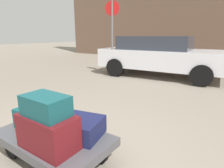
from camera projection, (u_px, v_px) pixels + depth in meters
ground_plane at (55, 160)px, 2.28m from camera, size 60.00×60.00×0.00m
luggage_cart at (53, 140)px, 2.21m from camera, size 1.36×0.78×0.34m
duffel_bag_maroon_center at (48, 132)px, 1.90m from camera, size 0.61×0.35×0.36m
suitcase_navy_front_right at (77, 127)px, 2.16m from camera, size 0.63×0.53×0.21m
suitcase_teal_stacked_top at (41, 116)px, 2.39m from camera, size 0.56×0.49×0.24m
duffel_bag_teal_topmost_pile at (46, 106)px, 1.83m from camera, size 0.46×0.30×0.20m
parked_car at (160, 55)px, 6.78m from camera, size 4.45×2.23×1.42m
no_parking_sign at (112, 31)px, 6.58m from camera, size 0.49×0.13×2.59m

